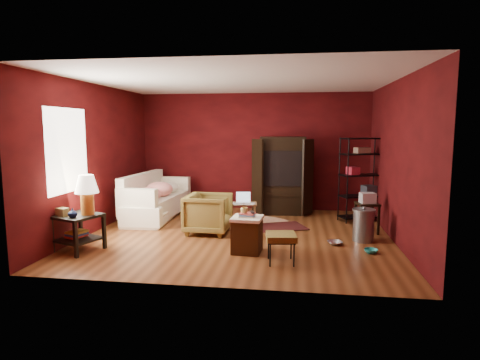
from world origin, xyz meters
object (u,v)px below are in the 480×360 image
object	(u,v)px
side_table	(82,205)
wire_shelving	(362,176)
sofa	(155,199)
hamper	(247,234)
armchair	(208,212)
laptop_desk	(243,205)
tv_armoire	(282,174)

from	to	relation	value
side_table	wire_shelving	distance (m)	5.51
sofa	hamper	size ratio (longest dim) A/B	3.24
armchair	side_table	bearing A→B (deg)	129.40
armchair	side_table	world-z (taller)	side_table
armchair	sofa	bearing A→B (deg)	55.37
armchair	laptop_desk	bearing A→B (deg)	-38.42
armchair	laptop_desk	xyz separation A→B (m)	(0.57, 0.67, 0.00)
hamper	laptop_desk	bearing A→B (deg)	99.59
tv_armoire	hamper	bearing A→B (deg)	-101.11
laptop_desk	wire_shelving	xyz separation A→B (m)	(2.42, 0.76, 0.56)
wire_shelving	tv_armoire	bearing A→B (deg)	140.74
laptop_desk	tv_armoire	xyz separation A→B (m)	(0.73, 1.26, 0.51)
side_table	wire_shelving	world-z (taller)	wire_shelving
tv_armoire	wire_shelving	xyz separation A→B (m)	(1.68, -0.50, 0.05)
side_table	laptop_desk	distance (m)	3.10
sofa	hamper	distance (m)	3.15
hamper	sofa	bearing A→B (deg)	137.06
armchair	tv_armoire	distance (m)	2.39
armchair	wire_shelving	world-z (taller)	wire_shelving
side_table	hamper	xyz separation A→B (m)	(2.63, 0.27, -0.44)
armchair	tv_armoire	size ratio (longest dim) A/B	0.46
side_table	wire_shelving	size ratio (longest dim) A/B	0.69
sofa	tv_armoire	size ratio (longest dim) A/B	1.21
side_table	tv_armoire	distance (m)	4.49
armchair	laptop_desk	world-z (taller)	armchair
armchair	hamper	xyz separation A→B (m)	(0.87, -1.08, -0.11)
side_table	sofa	bearing A→B (deg)	82.43
side_table	laptop_desk	xyz separation A→B (m)	(2.33, 2.02, -0.32)
armchair	tv_armoire	bearing A→B (deg)	-31.99
laptop_desk	side_table	bearing A→B (deg)	-146.70
armchair	wire_shelving	bearing A→B (deg)	-62.39
sofa	side_table	size ratio (longest dim) A/B	1.74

